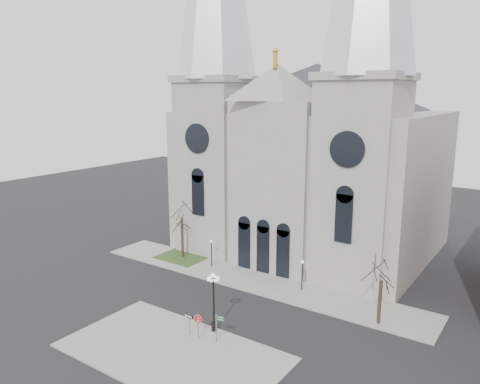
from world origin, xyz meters
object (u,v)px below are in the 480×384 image
Objects in this scene: globe_lamp at (214,295)px; one_way_sign at (189,320)px; street_name_sign at (217,326)px; stop_sign at (198,321)px.

globe_lamp is 2.75× the size of one_way_sign.
street_name_sign is (1.42, -1.37, -1.89)m from globe_lamp.
street_name_sign is at bearing 6.67° from one_way_sign.
street_name_sign is at bearing -43.93° from globe_lamp.
stop_sign is 2.54m from globe_lamp.
stop_sign is at bearing -177.16° from street_name_sign.
globe_lamp is 2.73m from street_name_sign.
stop_sign is at bearing -97.51° from globe_lamp.
one_way_sign is at bearing 175.36° from street_name_sign.
stop_sign is 1.72m from street_name_sign.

